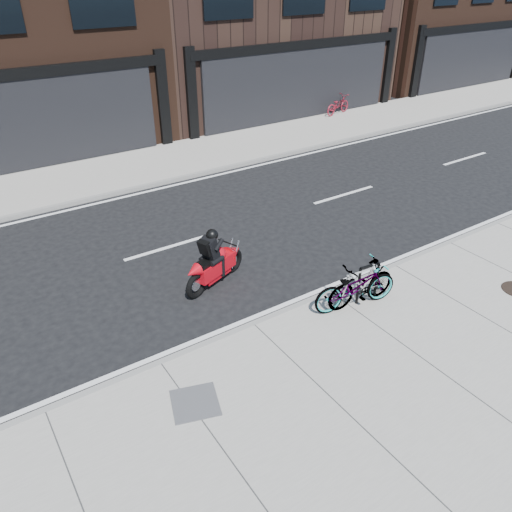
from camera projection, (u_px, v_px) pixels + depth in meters
ground at (206, 283)px, 11.34m from camera, size 120.00×120.00×0.00m
sidewalk_near at (361, 429)px, 7.73m from camera, size 60.00×6.00×0.13m
sidewalk_far at (96, 176)px, 16.86m from camera, size 60.00×3.50×0.13m
bike_rack at (368, 280)px, 10.30m from camera, size 0.53×0.11×0.88m
bicycle_front at (355, 286)px, 10.14m from camera, size 1.95×0.99×0.98m
bicycle_rear at (361, 284)px, 10.22m from camera, size 1.67×0.61×0.98m
motorcycle at (217, 260)px, 11.11m from camera, size 1.81×0.89×1.41m
bicycle_far at (338, 105)px, 23.17m from camera, size 1.72×0.94×0.86m
utility_grate at (195, 403)px, 8.10m from camera, size 0.94×0.94×0.02m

